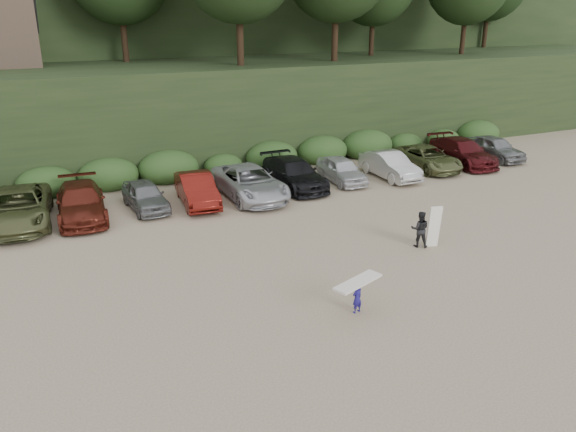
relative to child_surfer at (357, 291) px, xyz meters
name	(u,v)px	position (x,y,z in m)	size (l,w,h in m)	color
ground	(322,273)	(0.31, 3.02, -0.78)	(120.00, 120.00, 0.00)	tan
parked_cars	(248,181)	(1.21, 13.12, -0.01)	(36.35, 6.71, 1.65)	#BBBBC0
child_surfer	(357,291)	(0.00, 0.00, 0.00)	(1.98, 1.17, 1.15)	navy
adult_surfer	(421,229)	(5.25, 3.57, 0.01)	(1.22, 0.95, 1.83)	black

